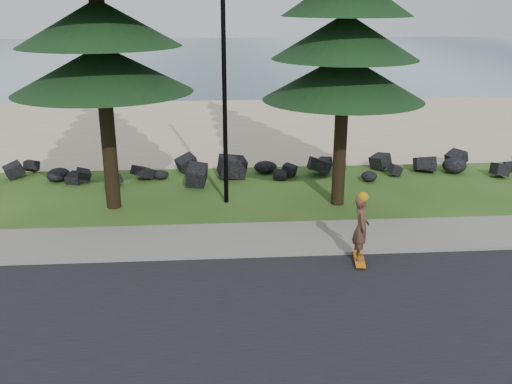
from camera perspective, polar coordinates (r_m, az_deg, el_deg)
The scene contains 9 objects.
ground at distance 15.23m, azimuth -2.69°, elevation -5.10°, with size 160.00×160.00×0.00m, color #294B17.
road at distance 11.27m, azimuth -2.03°, elevation -14.40°, with size 160.00×7.00×0.02m, color black.
kerb at distance 14.40m, azimuth -2.59°, elevation -6.38°, with size 160.00×0.20×0.10m, color gray.
sidewalk at distance 15.40m, azimuth -2.71°, elevation -4.67°, with size 160.00×2.00×0.08m, color gray.
beach_sand at distance 29.08m, azimuth -3.50°, elevation 6.61°, with size 160.00×15.00×0.01m, color tan.
ocean at distance 65.21m, azimuth -3.99°, elevation 13.45°, with size 160.00×58.00×0.01m, color #30505B.
seawall_boulders at distance 20.48m, azimuth -3.13°, elevation 1.28°, with size 60.00×2.40×1.10m, color black, non-canonical shape.
lamp_post at distance 17.24m, azimuth -3.21°, elevation 12.03°, with size 0.25×0.14×8.14m.
skateboarder at distance 14.02m, azimuth 10.46°, elevation -3.56°, with size 0.47×1.00×1.81m.
Camera 1 is at (-0.30, -13.91, 6.20)m, focal length 40.00 mm.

